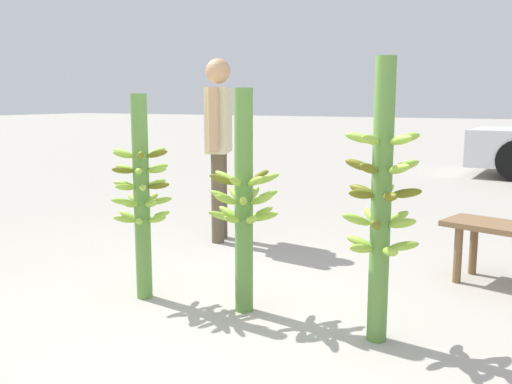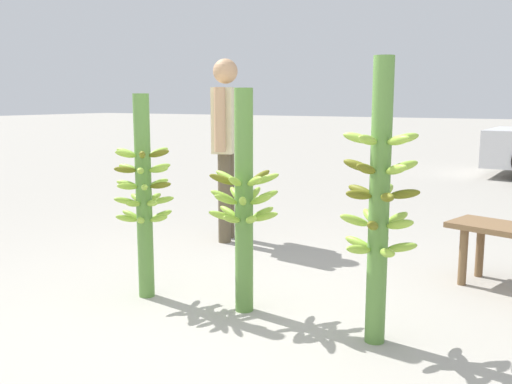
% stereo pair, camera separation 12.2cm
% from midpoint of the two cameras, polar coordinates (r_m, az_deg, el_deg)
% --- Properties ---
extents(ground_plane, '(80.00, 80.00, 0.00)m').
position_cam_midpoint_polar(ground_plane, '(3.42, -4.03, -13.82)').
color(ground_plane, '#9E998E').
extents(banana_stalk_left, '(0.41, 0.41, 1.38)m').
position_cam_midpoint_polar(banana_stalk_left, '(3.87, -12.26, -0.20)').
color(banana_stalk_left, '#5B8C3D').
rests_on(banana_stalk_left, ground_plane).
extents(banana_stalk_center, '(0.45, 0.45, 1.41)m').
position_cam_midpoint_polar(banana_stalk_center, '(3.54, -2.21, -0.91)').
color(banana_stalk_center, '#5B8C3D').
rests_on(banana_stalk_center, ground_plane).
extents(banana_stalk_right, '(0.43, 0.43, 1.56)m').
position_cam_midpoint_polar(banana_stalk_right, '(3.14, 11.33, -0.78)').
color(banana_stalk_right, '#5B8C3D').
rests_on(banana_stalk_right, ground_plane).
extents(vendor_person, '(0.33, 0.62, 1.71)m').
position_cam_midpoint_polar(vendor_person, '(5.37, -4.41, 5.87)').
color(vendor_person, brown).
rests_on(vendor_person, ground_plane).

